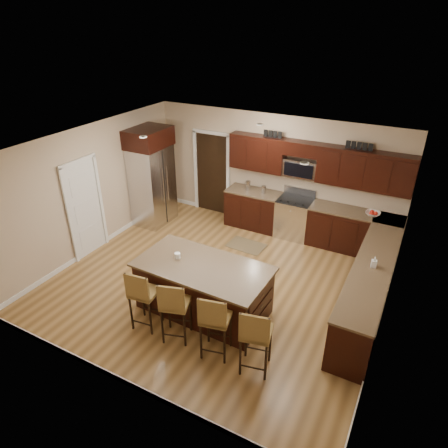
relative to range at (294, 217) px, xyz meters
The scene contains 24 objects.
floor 2.59m from the range, 105.51° to the right, with size 6.00×6.00×0.00m, color olive.
ceiling 3.38m from the range, 105.51° to the right, with size 6.00×6.00×0.00m, color silver.
wall_back 1.15m from the range, 156.28° to the left, with size 6.00×6.00×0.00m, color tan.
wall_left 4.51m from the range, 146.33° to the right, with size 5.50×5.50×0.00m, color tan.
wall_right 3.49m from the range, 46.57° to the right, with size 5.50×5.50×0.00m, color tan.
base_cabinets 1.58m from the range, 39.46° to the right, with size 4.02×3.96×0.92m.
upper_cabinets 1.42m from the range, 20.23° to the left, with size 4.00×0.33×0.80m.
range is the anchor object (origin of this frame).
microwave 1.16m from the range, 90.00° to the left, with size 0.76×0.31×0.40m, color silver.
doorway 2.41m from the range, behind, with size 0.85×0.03×2.06m, color black.
pantry_door 4.61m from the range, 143.07° to the right, with size 0.03×0.80×2.04m, color white.
letter_decor 1.84m from the range, 31.31° to the left, with size 2.20×0.03×0.15m, color black, non-canonical shape.
island 3.31m from the range, 98.69° to the right, with size 2.30×1.25×0.92m.
stool_left 4.28m from the range, 105.26° to the right, with size 0.46×0.46×1.12m.
stool_mid 4.16m from the range, 97.11° to the right, with size 0.53×0.53×1.13m.
stool_right 4.13m from the range, 87.26° to the right, with size 0.51×0.51×1.14m.
refrigerator 3.50m from the range, 164.46° to the right, with size 0.79×1.02×2.35m.
floor_mat 1.30m from the range, 128.44° to the right, with size 0.83×0.55×0.01m, color brown.
fruit_bowl 1.74m from the range, ahead, with size 0.30×0.30×0.07m, color silver.
soap_bottle 2.88m from the range, 44.41° to the right, with size 0.09×0.09×0.19m, color #B2B2B2.
canister_tall 1.31m from the range, behind, with size 0.12×0.12×0.22m, color silver.
canister_short 0.95m from the range, behind, with size 0.11×0.11×0.18m, color silver.
island_jar 3.46m from the range, 106.99° to the right, with size 0.10×0.10×0.10m, color white.
stool_extra 4.21m from the range, 78.38° to the right, with size 0.51×0.51×1.14m.
Camera 1 is at (3.09, -5.55, 4.66)m, focal length 32.00 mm.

